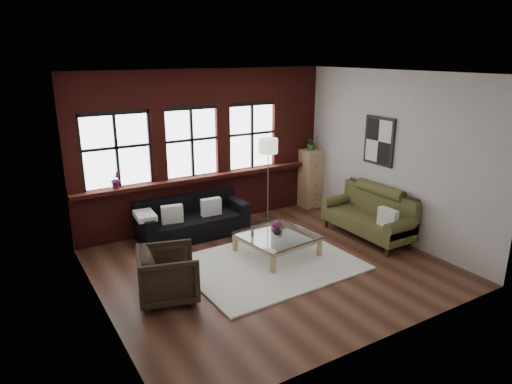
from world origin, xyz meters
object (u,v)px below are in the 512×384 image
coffee_table (277,245)px  drawer_chest (310,178)px  dark_sofa (193,218)px  armchair (168,275)px  vintage_settee (367,213)px  vase (277,231)px  floor_lamp (268,177)px

coffee_table → drawer_chest: drawer_chest is taller
dark_sofa → drawer_chest: 3.13m
drawer_chest → armchair: bearing=-152.2°
dark_sofa → armchair: armchair is taller
armchair → drawer_chest: bearing=-46.7°
dark_sofa → coffee_table: size_ratio=1.79×
vintage_settee → vase: bearing=172.6°
dark_sofa → coffee_table: (0.93, -1.59, -0.20)m
coffee_table → vase: (0.00, 0.00, 0.28)m
vase → armchair: bearing=-168.4°
drawer_chest → floor_lamp: bearing=-166.9°
armchair → drawer_chest: 4.96m
armchair → floor_lamp: size_ratio=0.44×
coffee_table → floor_lamp: (0.78, 1.53, 0.79)m
dark_sofa → vintage_settee: 3.41m
dark_sofa → vintage_settee: size_ratio=1.10×
coffee_table → vase: size_ratio=7.72×
coffee_table → floor_lamp: floor_lamp is taller
vintage_settee → drawer_chest: 2.13m
floor_lamp → dark_sofa: bearing=178.2°
coffee_table → armchair: bearing=-168.4°
dark_sofa → coffee_table: bearing=-59.6°
coffee_table → vase: vase is taller
vintage_settee → drawer_chest: (0.23, 2.11, 0.16)m
vintage_settee → vase: size_ratio=12.52×
vintage_settee → floor_lamp: size_ratio=0.99×
dark_sofa → vintage_settee: bearing=-32.7°
coffee_table → drawer_chest: (2.17, 1.86, 0.49)m
vintage_settee → floor_lamp: floor_lamp is taller
floor_lamp → coffee_table: bearing=-117.1°
dark_sofa → vase: 1.84m
vintage_settee → coffee_table: vintage_settee is taller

